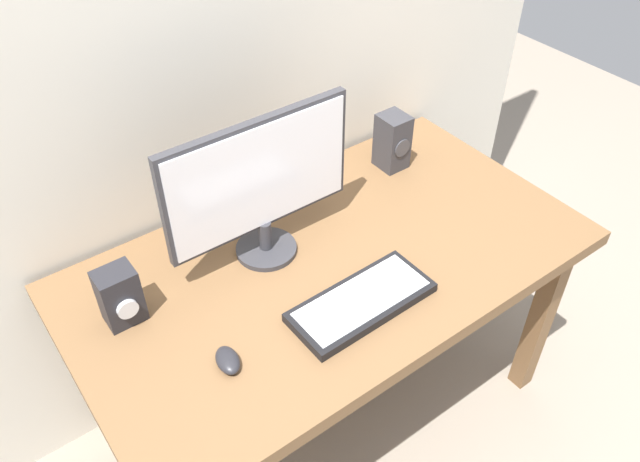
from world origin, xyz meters
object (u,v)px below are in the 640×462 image
Objects in this scene: monitor at (260,184)px; keyboard_primary at (361,302)px; speaker_right at (392,141)px; audio_controller at (120,296)px; desk at (331,279)px; mouse at (228,360)px.

keyboard_primary is (0.08, -0.33, -0.22)m from monitor.
speaker_right is 0.98m from audio_controller.
desk is 9.07× the size of audio_controller.
mouse is 0.54× the size of audio_controller.
keyboard_primary is (-0.05, -0.19, 0.10)m from desk.
speaker_right reaches higher than keyboard_primary.
mouse is at bearing -155.50° from speaker_right.
monitor is 6.25× the size of mouse.
audio_controller is at bearing -173.85° from speaker_right.
audio_controller is (-0.42, -0.01, -0.15)m from monitor.
speaker_right is at bearing 34.48° from mouse.
speaker_right is 1.16× the size of audio_controller.
desk is at bearing -150.79° from speaker_right.
monitor is 2.92× the size of speaker_right.
monitor reaches higher than keyboard_primary.
speaker_right is at bearing 42.10° from keyboard_primary.
keyboard_primary is at bearing -32.50° from audio_controller.
desk is 16.67× the size of mouse.
desk is 0.22m from keyboard_primary.
speaker_right is at bearing 10.08° from monitor.
mouse is 0.32m from audio_controller.
speaker_right is (0.47, 0.43, 0.08)m from keyboard_primary.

